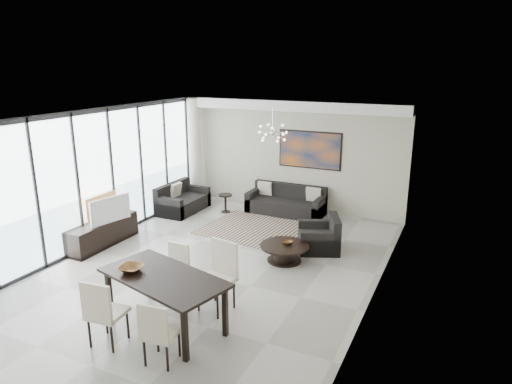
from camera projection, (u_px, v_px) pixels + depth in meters
The scene contains 20 objects.
room_shell at pixel (224, 205), 7.90m from camera, with size 6.00×9.00×2.90m.
window_wall at pixel (81, 183), 9.25m from camera, with size 0.37×8.95×2.90m.
soffit at pixel (290, 106), 11.46m from camera, with size 5.98×0.40×0.26m, color white.
painting at pixel (310, 150), 11.72m from camera, with size 1.68×0.04×0.98m, color #B65C19.
chandelier at pixel (273, 133), 9.89m from camera, with size 0.66×0.66×0.71m.
rug at pixel (259, 230), 10.77m from camera, with size 2.55×1.96×0.01m, color black.
coffee_table at pixel (284, 252), 9.07m from camera, with size 0.98×0.98×0.34m.
bowl_coffee at pixel (287, 243), 9.06m from camera, with size 0.21×0.21×0.07m, color brown.
sofa_main at pixel (286, 204), 11.94m from camera, with size 2.01×0.82×0.73m.
loveseat at pixel (182, 202), 12.11m from camera, with size 0.83×1.47×0.74m.
armchair at pixel (320, 238), 9.61m from camera, with size 1.10×1.12×0.73m.
side_table at pixel (226, 200), 11.99m from camera, with size 0.36×0.36×0.49m.
tv_console at pixel (102, 233), 9.85m from camera, with size 0.49×1.75×0.55m, color black.
television at pixel (108, 209), 9.68m from camera, with size 0.96×0.13×0.55m, color gray.
dining_table at pixel (164, 281), 6.70m from camera, with size 2.15×1.44×0.82m.
dining_chair_sw at pixel (102, 309), 6.22m from camera, with size 0.51×0.51×1.02m.
dining_chair_se at pixel (157, 330), 5.85m from camera, with size 0.47×0.47×0.92m.
dining_chair_nw at pixel (176, 267), 7.66m from camera, with size 0.44×0.44×0.91m.
dining_chair_ne at pixel (220, 270), 7.24m from camera, with size 0.60×0.60×1.12m.
bowl_dining at pixel (131, 269), 6.81m from camera, with size 0.35×0.35×0.09m, color brown.
Camera 1 is at (4.18, -6.58, 3.84)m, focal length 32.00 mm.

